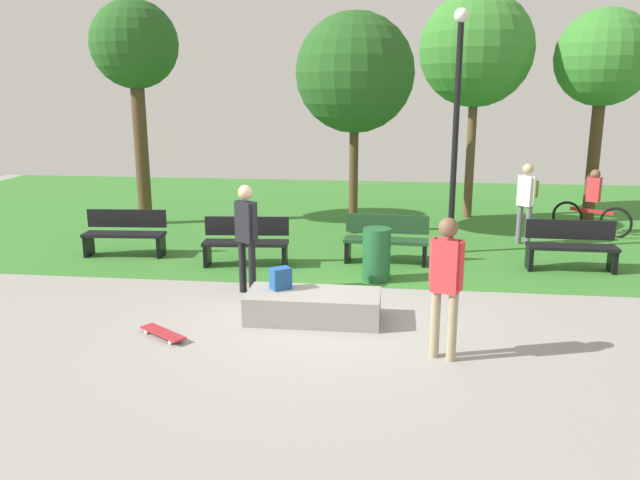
% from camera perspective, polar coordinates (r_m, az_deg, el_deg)
% --- Properties ---
extents(ground_plane, '(28.00, 28.00, 0.00)m').
position_cam_1_polar(ground_plane, '(9.29, 0.20, -7.08)').
color(ground_plane, gray).
extents(grass_lawn, '(26.60, 12.47, 0.01)m').
position_cam_1_polar(grass_lawn, '(16.75, 3.33, 2.32)').
color(grass_lawn, '#387A2D').
rests_on(grass_lawn, ground_plane).
extents(concrete_ledge, '(1.93, 0.85, 0.41)m').
position_cam_1_polar(concrete_ledge, '(9.15, -0.60, -6.04)').
color(concrete_ledge, gray).
rests_on(concrete_ledge, ground_plane).
extents(backpack_on_ledge, '(0.34, 0.33, 0.32)m').
position_cam_1_polar(backpack_on_ledge, '(9.23, -3.60, -3.49)').
color(backpack_on_ledge, '#1E4C8C').
rests_on(backpack_on_ledge, concrete_ledge).
extents(skater_performing_trick, '(0.40, 0.31, 1.79)m').
position_cam_1_polar(skater_performing_trick, '(7.76, 11.37, -3.32)').
color(skater_performing_trick, tan).
rests_on(skater_performing_trick, ground_plane).
extents(skater_watching, '(0.38, 0.34, 1.80)m').
position_cam_1_polar(skater_watching, '(10.16, -6.71, 0.88)').
color(skater_watching, black).
rests_on(skater_watching, ground_plane).
extents(skateboard_by_ledge, '(0.77, 0.62, 0.08)m').
position_cam_1_polar(skateboard_by_ledge, '(8.84, -14.07, -8.18)').
color(skateboard_by_ledge, '#A5262D').
rests_on(skateboard_by_ledge, ground_plane).
extents(park_bench_center_lawn, '(1.64, 0.61, 0.91)m').
position_cam_1_polar(park_bench_center_lawn, '(11.94, -6.72, -0.05)').
color(park_bench_center_lawn, black).
rests_on(park_bench_center_lawn, ground_plane).
extents(park_bench_near_path, '(1.60, 0.49, 0.91)m').
position_cam_1_polar(park_bench_near_path, '(12.45, 21.83, -0.38)').
color(park_bench_near_path, black).
rests_on(park_bench_near_path, ground_plane).
extents(park_bench_far_left, '(1.62, 0.56, 0.91)m').
position_cam_1_polar(park_bench_far_left, '(12.11, 6.05, 0.17)').
color(park_bench_far_left, '#1E4223').
rests_on(park_bench_far_left, ground_plane).
extents(park_bench_by_oak, '(1.63, 0.59, 0.91)m').
position_cam_1_polar(park_bench_by_oak, '(13.15, -17.28, 0.70)').
color(park_bench_by_oak, black).
rests_on(park_bench_by_oak, ground_plane).
extents(tree_broad_elm, '(2.63, 2.63, 4.93)m').
position_cam_1_polar(tree_broad_elm, '(14.30, 3.18, 14.88)').
color(tree_broad_elm, '#4C3823').
rests_on(tree_broad_elm, grass_lawn).
extents(tree_slender_maple, '(2.04, 2.04, 5.30)m').
position_cam_1_polar(tree_slender_maple, '(15.89, -16.48, 16.30)').
color(tree_slender_maple, '#4C3823').
rests_on(tree_slender_maple, grass_lawn).
extents(tree_tall_oak, '(2.29, 2.29, 5.14)m').
position_cam_1_polar(tree_tall_oak, '(16.97, 24.36, 14.68)').
color(tree_tall_oak, '#4C3823').
rests_on(tree_tall_oak, grass_lawn).
extents(tree_young_birch, '(2.80, 2.80, 5.61)m').
position_cam_1_polar(tree_young_birch, '(16.56, 14.00, 16.38)').
color(tree_young_birch, brown).
rests_on(tree_young_birch, grass_lawn).
extents(lamp_post, '(0.28, 0.28, 4.76)m').
position_cam_1_polar(lamp_post, '(12.74, 12.30, 11.36)').
color(lamp_post, black).
rests_on(lamp_post, ground_plane).
extents(trash_bin, '(0.48, 0.48, 0.94)m').
position_cam_1_polar(trash_bin, '(10.96, 5.15, -1.33)').
color(trash_bin, '#1E592D').
rests_on(trash_bin, ground_plane).
extents(pedestrian_with_backpack, '(0.45, 0.45, 1.74)m').
position_cam_1_polar(pedestrian_with_backpack, '(14.06, 18.25, 3.80)').
color(pedestrian_with_backpack, slate).
rests_on(pedestrian_with_backpack, ground_plane).
extents(cyclist_on_bicycle, '(1.52, 1.11, 1.52)m').
position_cam_1_polar(cyclist_on_bicycle, '(15.74, 23.48, 2.80)').
color(cyclist_on_bicycle, black).
rests_on(cyclist_on_bicycle, ground_plane).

